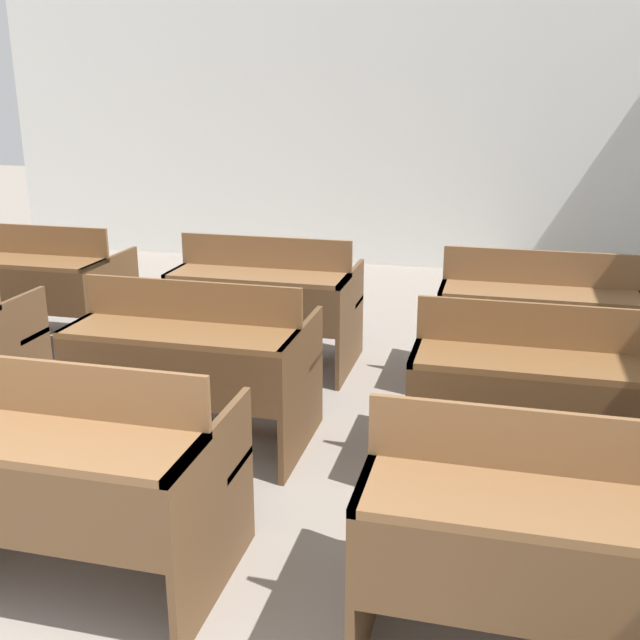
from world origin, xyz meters
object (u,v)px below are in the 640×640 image
(bench_front_right, at_px, (549,537))
(bench_third_center, at_px, (266,300))
(bench_second_right, at_px, (540,392))
(bench_third_right, at_px, (537,319))
(bench_front_center, at_px, (66,470))
(bench_second_center, at_px, (194,361))
(bench_third_left, at_px, (38,284))

(bench_front_right, bearing_deg, bench_third_center, 125.54)
(bench_second_right, xyz_separation_m, bench_third_center, (-1.69, 1.17, 0.00))
(bench_third_center, relative_size, bench_third_right, 1.00)
(bench_front_center, relative_size, bench_second_center, 1.00)
(bench_front_center, relative_size, bench_third_right, 1.00)
(bench_second_center, bearing_deg, bench_front_center, -90.07)
(bench_second_center, distance_m, bench_third_center, 1.18)
(bench_second_center, xyz_separation_m, bench_third_center, (0.00, 1.18, 0.00))
(bench_second_right, bearing_deg, bench_second_center, -179.87)
(bench_third_center, bearing_deg, bench_second_right, -34.72)
(bench_front_center, xyz_separation_m, bench_second_right, (1.70, 1.17, 0.00))
(bench_third_left, distance_m, bench_third_right, 3.41)
(bench_second_right, height_order, bench_third_right, same)
(bench_front_right, distance_m, bench_third_center, 2.90)
(bench_second_center, distance_m, bench_third_right, 2.07)
(bench_front_right, distance_m, bench_third_left, 4.13)
(bench_third_right, bearing_deg, bench_third_center, 179.62)
(bench_front_center, height_order, bench_third_left, same)
(bench_second_right, height_order, bench_third_left, same)
(bench_second_right, bearing_deg, bench_front_right, -90.33)
(bench_front_center, distance_m, bench_third_center, 2.34)
(bench_third_left, bearing_deg, bench_front_center, -54.20)
(bench_third_left, bearing_deg, bench_front_right, -34.99)
(bench_front_right, bearing_deg, bench_second_right, 89.67)
(bench_second_center, distance_m, bench_third_left, 2.07)
(bench_second_right, relative_size, bench_third_center, 1.00)
(bench_second_right, bearing_deg, bench_third_left, 160.80)
(bench_front_center, bearing_deg, bench_front_right, -0.59)
(bench_front_center, bearing_deg, bench_second_center, 89.93)
(bench_second_center, relative_size, bench_second_right, 1.00)
(bench_front_center, distance_m, bench_third_left, 2.90)
(bench_second_center, bearing_deg, bench_third_center, 90.00)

